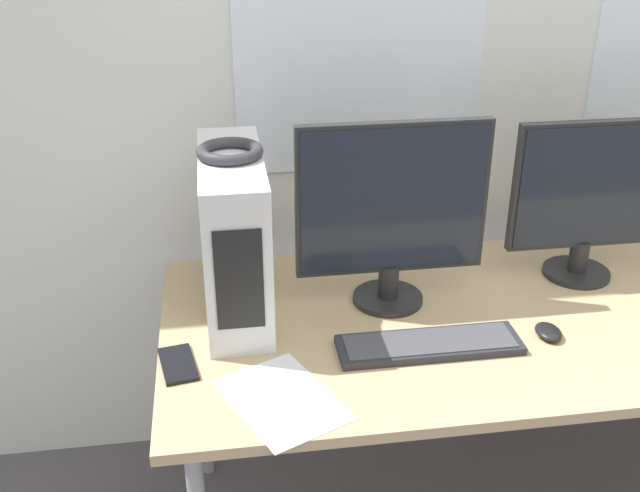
{
  "coord_description": "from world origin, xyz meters",
  "views": [
    {
      "loc": [
        -0.99,
        -1.2,
        1.81
      ],
      "look_at": [
        -0.75,
        0.43,
        1.0
      ],
      "focal_mm": 42.0,
      "sensor_mm": 36.0,
      "label": 1
    }
  ],
  "objects_px": {
    "pc_tower": "(234,235)",
    "keyboard": "(429,345)",
    "headphones": "(230,151)",
    "monitor_right_near": "(589,197)",
    "mouse": "(548,332)",
    "monitor_main": "(392,211)",
    "cell_phone": "(178,364)"
  },
  "relations": [
    {
      "from": "headphones",
      "to": "monitor_main",
      "type": "relative_size",
      "value": 0.33
    },
    {
      "from": "headphones",
      "to": "cell_phone",
      "type": "bearing_deg",
      "value": -120.99
    },
    {
      "from": "monitor_right_near",
      "to": "cell_phone",
      "type": "bearing_deg",
      "value": -165.75
    },
    {
      "from": "mouse",
      "to": "cell_phone",
      "type": "distance_m",
      "value": 0.93
    },
    {
      "from": "keyboard",
      "to": "mouse",
      "type": "height_order",
      "value": "mouse"
    },
    {
      "from": "monitor_main",
      "to": "keyboard",
      "type": "height_order",
      "value": "monitor_main"
    },
    {
      "from": "monitor_main",
      "to": "cell_phone",
      "type": "relative_size",
      "value": 3.15
    },
    {
      "from": "monitor_right_near",
      "to": "keyboard",
      "type": "relative_size",
      "value": 1.02
    },
    {
      "from": "monitor_right_near",
      "to": "mouse",
      "type": "distance_m",
      "value": 0.44
    },
    {
      "from": "pc_tower",
      "to": "mouse",
      "type": "relative_size",
      "value": 5.7
    },
    {
      "from": "monitor_main",
      "to": "monitor_right_near",
      "type": "bearing_deg",
      "value": 6.49
    },
    {
      "from": "headphones",
      "to": "monitor_right_near",
      "type": "height_order",
      "value": "monitor_right_near"
    },
    {
      "from": "headphones",
      "to": "monitor_main",
      "type": "bearing_deg",
      "value": -4.96
    },
    {
      "from": "pc_tower",
      "to": "keyboard",
      "type": "xyz_separation_m",
      "value": [
        0.46,
        -0.28,
        -0.2
      ]
    },
    {
      "from": "monitor_right_near",
      "to": "headphones",
      "type": "bearing_deg",
      "value": -178.23
    },
    {
      "from": "mouse",
      "to": "keyboard",
      "type": "bearing_deg",
      "value": -178.28
    },
    {
      "from": "monitor_right_near",
      "to": "monitor_main",
      "type": "bearing_deg",
      "value": -173.51
    },
    {
      "from": "keyboard",
      "to": "pc_tower",
      "type": "bearing_deg",
      "value": 148.85
    },
    {
      "from": "keyboard",
      "to": "mouse",
      "type": "relative_size",
      "value": 5.22
    },
    {
      "from": "headphones",
      "to": "pc_tower",
      "type": "bearing_deg",
      "value": -90.0
    },
    {
      "from": "headphones",
      "to": "monitor_right_near",
      "type": "bearing_deg",
      "value": 1.77
    },
    {
      "from": "monitor_right_near",
      "to": "mouse",
      "type": "xyz_separation_m",
      "value": [
        -0.22,
        -0.3,
        -0.23
      ]
    },
    {
      "from": "pc_tower",
      "to": "monitor_right_near",
      "type": "height_order",
      "value": "monitor_right_near"
    },
    {
      "from": "monitor_main",
      "to": "mouse",
      "type": "xyz_separation_m",
      "value": [
        0.36,
        -0.23,
        -0.26
      ]
    },
    {
      "from": "pc_tower",
      "to": "mouse",
      "type": "bearing_deg",
      "value": -19.07
    },
    {
      "from": "keyboard",
      "to": "cell_phone",
      "type": "relative_size",
      "value": 2.82
    },
    {
      "from": "pc_tower",
      "to": "cell_phone",
      "type": "xyz_separation_m",
      "value": [
        -0.16,
        -0.26,
        -0.21
      ]
    },
    {
      "from": "monitor_main",
      "to": "mouse",
      "type": "distance_m",
      "value": 0.5
    },
    {
      "from": "mouse",
      "to": "cell_phone",
      "type": "relative_size",
      "value": 0.54
    },
    {
      "from": "pc_tower",
      "to": "monitor_main",
      "type": "bearing_deg",
      "value": -4.85
    },
    {
      "from": "pc_tower",
      "to": "headphones",
      "type": "xyz_separation_m",
      "value": [
        0.0,
        0.0,
        0.23
      ]
    },
    {
      "from": "headphones",
      "to": "mouse",
      "type": "relative_size",
      "value": 1.9
    }
  ]
}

